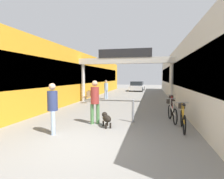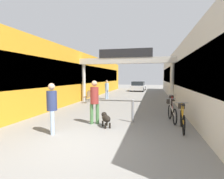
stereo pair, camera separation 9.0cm
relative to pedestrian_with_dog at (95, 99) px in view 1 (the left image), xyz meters
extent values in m
plane|color=gray|center=(0.30, -2.27, -1.03)|extent=(80.00, 80.00, 0.00)
cube|color=gold|center=(-4.80, 8.73, 0.94)|extent=(3.00, 26.00, 3.95)
cube|color=black|center=(-3.32, 8.73, 1.14)|extent=(0.04, 23.40, 1.58)
cube|color=beige|center=(5.40, 8.73, 0.94)|extent=(3.00, 26.00, 3.95)
cube|color=black|center=(3.92, 8.73, 1.14)|extent=(0.04, 23.40, 1.58)
cylinder|color=beige|center=(-3.05, 6.27, 0.43)|extent=(0.28, 0.28, 2.94)
cylinder|color=beige|center=(3.65, 6.27, 0.43)|extent=(0.28, 0.28, 2.94)
cube|color=beige|center=(0.30, 6.27, 2.12)|extent=(7.40, 0.44, 0.44)
cube|color=#232326|center=(0.30, 6.07, 2.66)|extent=(3.96, 0.10, 0.64)
cylinder|color=#4C7F47|center=(-0.11, -0.05, -0.62)|extent=(0.19, 0.19, 0.84)
cylinder|color=#4C7F47|center=(0.11, 0.05, -0.62)|extent=(0.19, 0.19, 0.84)
cylinder|color=#99332D|center=(0.00, 0.00, 0.15)|extent=(0.45, 0.45, 0.69)
sphere|color=tan|center=(0.00, 0.00, 0.64)|extent=(0.32, 0.32, 0.24)
cylinder|color=#A5BFE0|center=(-0.92, -1.65, -0.63)|extent=(0.19, 0.19, 0.80)
cylinder|color=#A5BFE0|center=(-1.05, -1.44, -0.63)|extent=(0.19, 0.19, 0.80)
cylinder|color=navy|center=(-0.99, -1.54, 0.10)|extent=(0.47, 0.47, 0.66)
sphere|color=tan|center=(-0.99, -1.54, 0.58)|extent=(0.31, 0.31, 0.23)
cylinder|color=#A5BFE0|center=(-1.66, 7.93, -0.65)|extent=(0.18, 0.18, 0.77)
cylinder|color=#A5BFE0|center=(-1.58, 8.15, -0.65)|extent=(0.18, 0.18, 0.77)
cylinder|color=#A5BFE0|center=(-1.62, 8.04, 0.05)|extent=(0.44, 0.44, 0.64)
sphere|color=tan|center=(-1.62, 8.04, 0.51)|extent=(0.28, 0.28, 0.22)
ellipsoid|color=black|center=(0.60, -0.37, -0.70)|extent=(0.58, 0.70, 0.26)
sphere|color=black|center=(0.44, -0.12, -0.61)|extent=(0.30, 0.30, 0.22)
sphere|color=white|center=(0.50, -0.20, -0.71)|extent=(0.22, 0.22, 0.16)
cylinder|color=black|center=(0.42, -0.24, -0.93)|extent=(0.10, 0.10, 0.21)
cylinder|color=black|center=(0.57, -0.16, -0.93)|extent=(0.10, 0.10, 0.21)
cylinder|color=black|center=(0.62, -0.58, -0.93)|extent=(0.10, 0.10, 0.21)
cylinder|color=black|center=(0.77, -0.49, -0.93)|extent=(0.10, 0.10, 0.21)
torus|color=black|center=(3.43, 0.35, -0.70)|extent=(0.10, 0.67, 0.67)
torus|color=black|center=(3.36, -0.67, -0.70)|extent=(0.10, 0.67, 0.67)
cube|color=gold|center=(3.39, -0.16, -0.52)|extent=(0.11, 0.94, 0.34)
cylinder|color=gold|center=(3.39, -0.28, -0.30)|extent=(0.03, 0.03, 0.42)
cube|color=black|center=(3.39, -0.28, -0.08)|extent=(0.12, 0.23, 0.05)
cylinder|color=gold|center=(3.43, 0.29, -0.32)|extent=(0.03, 0.03, 0.46)
cylinder|color=gray|center=(3.43, 0.29, -0.08)|extent=(0.46, 0.06, 0.03)
cube|color=#332D28|center=(3.44, 0.49, -0.24)|extent=(0.25, 0.22, 0.20)
torus|color=black|center=(3.11, 1.56, -0.70)|extent=(0.12, 0.67, 0.67)
torus|color=black|center=(3.21, 0.54, -0.70)|extent=(0.12, 0.67, 0.67)
cube|color=beige|center=(3.16, 1.05, -0.52)|extent=(0.13, 0.94, 0.34)
cylinder|color=beige|center=(3.18, 0.93, -0.30)|extent=(0.04, 0.04, 0.42)
cube|color=black|center=(3.18, 0.93, -0.08)|extent=(0.12, 0.23, 0.05)
cylinder|color=beige|center=(3.12, 1.50, -0.32)|extent=(0.04, 0.04, 0.46)
cylinder|color=gray|center=(3.12, 1.50, -0.08)|extent=(0.46, 0.07, 0.03)
cube|color=#332D28|center=(3.10, 1.70, -0.24)|extent=(0.26, 0.22, 0.20)
torus|color=black|center=(3.35, 3.29, -0.70)|extent=(0.07, 0.67, 0.67)
torus|color=black|center=(3.32, 2.27, -0.70)|extent=(0.07, 0.67, 0.67)
cube|color=red|center=(3.33, 2.78, -0.52)|extent=(0.07, 0.94, 0.34)
cylinder|color=red|center=(3.33, 2.66, -0.30)|extent=(0.03, 0.03, 0.42)
cube|color=black|center=(3.33, 2.66, -0.08)|extent=(0.11, 0.22, 0.05)
cylinder|color=red|center=(3.35, 3.23, -0.32)|extent=(0.03, 0.03, 0.46)
cylinder|color=gray|center=(3.35, 3.23, -0.08)|extent=(0.46, 0.04, 0.03)
cube|color=#332D28|center=(3.35, 3.43, -0.24)|extent=(0.25, 0.21, 0.20)
cylinder|color=gray|center=(1.51, 0.61, -0.58)|extent=(0.10, 0.10, 0.91)
sphere|color=gray|center=(1.51, 0.61, -0.09)|extent=(0.10, 0.10, 0.10)
cylinder|color=gray|center=(-2.63, 5.18, -0.81)|extent=(0.04, 0.04, 0.45)
cylinder|color=gray|center=(-2.54, 5.51, -0.81)|extent=(0.04, 0.04, 0.45)
cylinder|color=gray|center=(-2.30, 5.09, -0.81)|extent=(0.04, 0.04, 0.45)
cylinder|color=gray|center=(-2.21, 5.42, -0.81)|extent=(0.04, 0.04, 0.45)
cube|color=olive|center=(-2.42, 5.30, -0.56)|extent=(0.49, 0.49, 0.04)
cube|color=olive|center=(-2.25, 5.26, -0.34)|extent=(0.14, 0.40, 0.40)
cylinder|color=gray|center=(-2.45, 6.37, -0.81)|extent=(0.04, 0.04, 0.45)
cylinder|color=gray|center=(-2.12, 6.27, -0.81)|extent=(0.04, 0.04, 0.45)
cylinder|color=gray|center=(-2.54, 6.04, -0.81)|extent=(0.04, 0.04, 0.45)
cylinder|color=gray|center=(-2.21, 5.95, -0.81)|extent=(0.04, 0.04, 0.45)
cube|color=olive|center=(-2.33, 6.16, -0.56)|extent=(0.49, 0.49, 0.04)
cube|color=olive|center=(-2.38, 5.98, -0.34)|extent=(0.40, 0.15, 0.40)
cube|color=silver|center=(0.34, 17.85, -0.55)|extent=(1.91, 4.07, 0.60)
cube|color=#1E2328|center=(0.33, 17.70, 0.02)|extent=(1.66, 2.26, 0.55)
cylinder|color=black|center=(-0.40, 19.33, -0.73)|extent=(0.22, 0.61, 0.60)
cylinder|color=black|center=(1.19, 19.27, -0.73)|extent=(0.22, 0.61, 0.60)
cylinder|color=black|center=(-0.52, 16.44, -0.73)|extent=(0.22, 0.61, 0.60)
cylinder|color=black|center=(1.07, 16.37, -0.73)|extent=(0.22, 0.61, 0.60)
camera|label=1|loc=(2.25, -6.79, 0.90)|focal=28.00mm
camera|label=2|loc=(2.33, -6.77, 0.90)|focal=28.00mm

